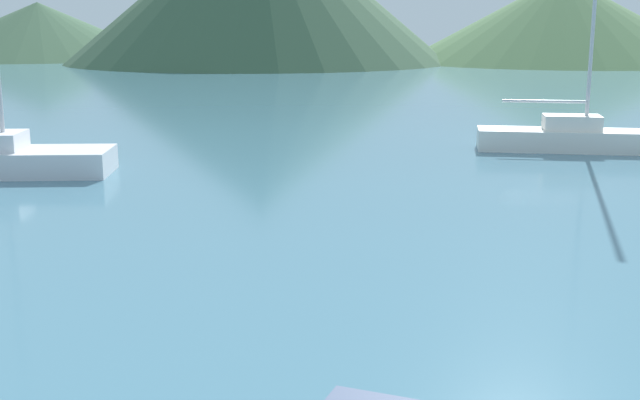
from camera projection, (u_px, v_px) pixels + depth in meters
The scene contains 3 objects.
sailboat_inner at pixel (571, 135), 25.73m from camera, with size 6.02×2.18×9.83m.
hill_west at pixel (39, 30), 92.87m from camera, with size 29.34×29.34×6.36m.
hill_east at pixel (561, 19), 83.44m from camera, with size 32.96×32.96×8.83m.
Camera 1 is at (1.33, 1.21, 4.04)m, focal length 45.00 mm.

